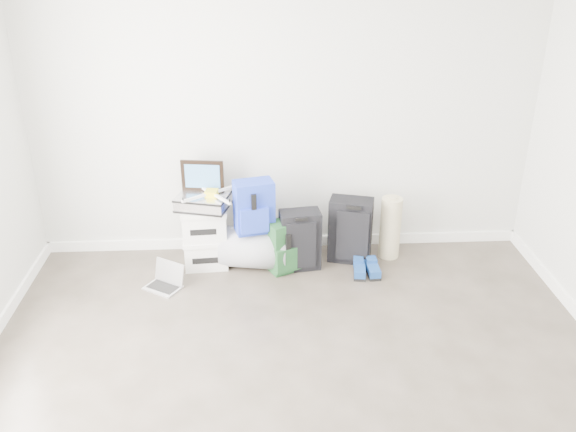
{
  "coord_description": "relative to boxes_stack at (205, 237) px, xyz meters",
  "views": [
    {
      "loc": [
        -0.25,
        -2.71,
        2.8
      ],
      "look_at": [
        0.0,
        1.9,
        0.6
      ],
      "focal_mm": 38.0,
      "sensor_mm": 36.0,
      "label": 1
    }
  ],
  "objects": [
    {
      "name": "green_backpack",
      "position": [
        0.73,
        -0.12,
        -0.06
      ],
      "size": [
        0.39,
        0.36,
        0.47
      ],
      "rotation": [
        0.0,
        0.0,
        0.46
      ],
      "color": "#123319",
      "rests_on": "ground"
    },
    {
      "name": "painting",
      "position": [
        -0.0,
        0.1,
        0.55
      ],
      "size": [
        0.37,
        0.08,
        0.28
      ],
      "rotation": [
        0.0,
        0.0,
        -0.14
      ],
      "color": "black",
      "rests_on": "briefcase"
    },
    {
      "name": "duffel_bag",
      "position": [
        0.44,
        -0.05,
        -0.1
      ],
      "size": [
        0.66,
        0.47,
        0.37
      ],
      "primitive_type": "cylinder",
      "rotation": [
        0.0,
        1.57,
        -0.19
      ],
      "color": "gray",
      "rests_on": "ground"
    },
    {
      "name": "laptop",
      "position": [
        -0.33,
        -0.36,
        -0.23
      ],
      "size": [
        0.36,
        0.34,
        0.21
      ],
      "rotation": [
        0.0,
        0.0,
        -0.56
      ],
      "color": "silver",
      "rests_on": "ground"
    },
    {
      "name": "briefcase",
      "position": [
        0.0,
        0.0,
        0.34
      ],
      "size": [
        0.5,
        0.42,
        0.12
      ],
      "primitive_type": "cube",
      "rotation": [
        0.0,
        0.0,
        -0.27
      ],
      "color": "#B2B2B7",
      "rests_on": "boxes_stack"
    },
    {
      "name": "large_suitcase",
      "position": [
        0.85,
        -0.1,
        -0.01
      ],
      "size": [
        0.38,
        0.27,
        0.55
      ],
      "rotation": [
        0.0,
        0.0,
        0.12
      ],
      "color": "black",
      "rests_on": "ground"
    },
    {
      "name": "room_envelope",
      "position": [
        0.73,
        -2.15,
        1.44
      ],
      "size": [
        4.52,
        5.02,
        2.71
      ],
      "color": "beige",
      "rests_on": "ground"
    },
    {
      "name": "rolled_rug",
      "position": [
        1.69,
        0.07,
        0.01
      ],
      "size": [
        0.19,
        0.19,
        0.59
      ],
      "primitive_type": "cylinder",
      "color": "#BFB086",
      "rests_on": "ground"
    },
    {
      "name": "drone",
      "position": [
        0.08,
        -0.02,
        0.43
      ],
      "size": [
        0.48,
        0.48,
        0.05
      ],
      "rotation": [
        0.0,
        0.0,
        -0.16
      ],
      "color": "yellow",
      "rests_on": "briefcase"
    },
    {
      "name": "carry_on",
      "position": [
        1.31,
        0.02,
        0.02
      ],
      "size": [
        0.43,
        0.34,
        0.6
      ],
      "rotation": [
        0.0,
        0.0,
        -0.27
      ],
      "color": "black",
      "rests_on": "ground"
    },
    {
      "name": "shoes",
      "position": [
        1.42,
        -0.25,
        -0.24
      ],
      "size": [
        0.24,
        0.27,
        0.09
      ],
      "rotation": [
        0.0,
        0.0,
        -0.07
      ],
      "color": "black",
      "rests_on": "ground"
    },
    {
      "name": "blue_backpack",
      "position": [
        0.44,
        -0.08,
        0.31
      ],
      "size": [
        0.37,
        0.31,
        0.47
      ],
      "rotation": [
        0.0,
        0.0,
        0.24
      ],
      "color": "#181F9E",
      "rests_on": "duffel_bag"
    },
    {
      "name": "boxes_stack",
      "position": [
        0.0,
        0.0,
        0.0
      ],
      "size": [
        0.42,
        0.35,
        0.57
      ],
      "rotation": [
        0.0,
        0.0,
        0.07
      ],
      "color": "silver",
      "rests_on": "ground"
    }
  ]
}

